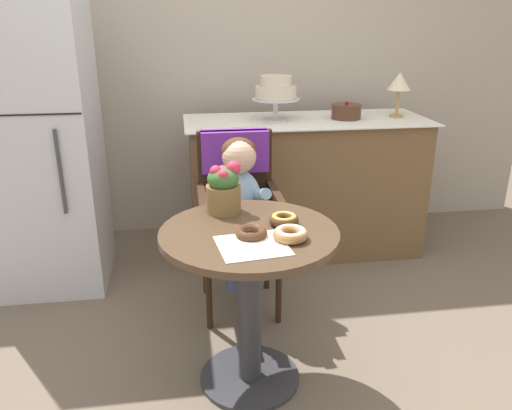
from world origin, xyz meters
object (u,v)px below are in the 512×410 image
object	(u,v)px
donut_front	(253,232)
donut_side	(290,234)
donut_mid	(284,219)
seated_child	(240,195)
cafe_table	(249,278)
round_layer_cake	(346,112)
table_lamp	(399,83)
flower_vase	(224,188)
refrigerator	(37,143)
tiered_cake_stand	(276,91)
wicker_chair	(237,192)

from	to	relation	value
donut_front	donut_side	world-z (taller)	donut_side
donut_front	donut_mid	size ratio (longest dim) A/B	1.03
seated_child	donut_side	world-z (taller)	seated_child
cafe_table	donut_side	world-z (taller)	donut_side
seated_child	round_layer_cake	distance (m)	1.11
seated_child	donut_front	distance (m)	0.61
cafe_table	table_lamp	bearing A→B (deg)	48.57
cafe_table	seated_child	distance (m)	0.57
donut_mid	donut_side	xyz separation A→B (m)	(-0.00, -0.15, 0.00)
flower_vase	round_layer_cake	size ratio (longest dim) A/B	1.19
flower_vase	refrigerator	xyz separation A→B (m)	(-0.97, 0.88, 0.02)
donut_front	donut_side	distance (m)	0.15
cafe_table	donut_mid	size ratio (longest dim) A/B	5.93
round_layer_cake	refrigerator	xyz separation A→B (m)	(-1.85, -0.19, -0.10)
tiered_cake_stand	wicker_chair	bearing A→B (deg)	-117.78
refrigerator	table_lamp	bearing A→B (deg)	5.11
donut_front	flower_vase	xyz separation A→B (m)	(-0.08, 0.28, 0.09)
donut_mid	tiered_cake_stand	world-z (taller)	tiered_cake_stand
donut_mid	donut_side	distance (m)	0.15
donut_mid	table_lamp	bearing A→B (deg)	51.67
seated_child	donut_mid	bearing A→B (deg)	-76.80
refrigerator	cafe_table	bearing A→B (deg)	-46.33
wicker_chair	table_lamp	size ratio (longest dim) A/B	3.35
cafe_table	donut_front	distance (m)	0.24
donut_side	table_lamp	size ratio (longest dim) A/B	0.48
donut_front	tiered_cake_stand	bearing A→B (deg)	76.01
cafe_table	tiered_cake_stand	world-z (taller)	tiered_cake_stand
flower_vase	tiered_cake_stand	size ratio (longest dim) A/B	0.75
donut_front	refrigerator	xyz separation A→B (m)	(-1.05, 1.16, 0.11)
tiered_cake_stand	refrigerator	world-z (taller)	refrigerator
donut_front	flower_vase	size ratio (longest dim) A/B	0.55
round_layer_cake	flower_vase	bearing A→B (deg)	-129.50
donut_front	table_lamp	size ratio (longest dim) A/B	0.44
seated_child	table_lamp	xyz separation A→B (m)	(1.11, 0.75, 0.44)
wicker_chair	tiered_cake_stand	bearing A→B (deg)	58.03
donut_front	round_layer_cake	bearing A→B (deg)	59.51
wicker_chair	tiered_cake_stand	size ratio (longest dim) A/B	3.18
donut_mid	donut_side	bearing A→B (deg)	-91.69
cafe_table	round_layer_cake	size ratio (longest dim) A/B	3.82
donut_side	round_layer_cake	xyz separation A→B (m)	(0.66, 1.40, 0.20)
donut_front	refrigerator	distance (m)	1.57
donut_mid	donut_front	bearing A→B (deg)	-145.23
wicker_chair	seated_child	size ratio (longest dim) A/B	1.31
cafe_table	wicker_chair	distance (m)	0.71
flower_vase	refrigerator	world-z (taller)	refrigerator
flower_vase	donut_mid	bearing A→B (deg)	-38.91
wicker_chair	table_lamp	distance (m)	1.35
donut_side	refrigerator	distance (m)	1.70
donut_mid	refrigerator	xyz separation A→B (m)	(-1.20, 1.06, 0.11)
wicker_chair	donut_front	xyz separation A→B (m)	(-0.02, -0.76, 0.10)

